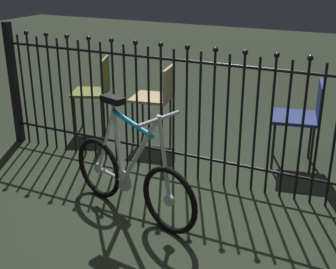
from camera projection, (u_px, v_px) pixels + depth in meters
ground_plane at (173, 207)px, 3.69m from camera, size 20.00×20.00×0.00m
iron_fence at (196, 112)px, 3.94m from camera, size 4.35×0.07×1.29m
bicycle at (131, 176)px, 3.49m from camera, size 1.27×0.49×0.92m
chair_navy at (304, 114)px, 4.27m from camera, size 0.52×0.52×0.83m
chair_tan at (158, 94)px, 4.85m from camera, size 0.48×0.47×0.83m
chair_olive at (97, 87)px, 5.13m from camera, size 0.50×0.50×0.86m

